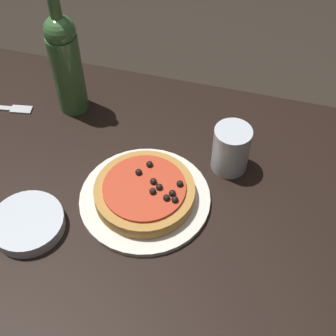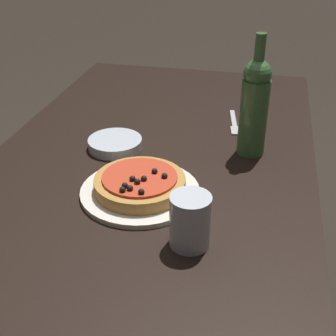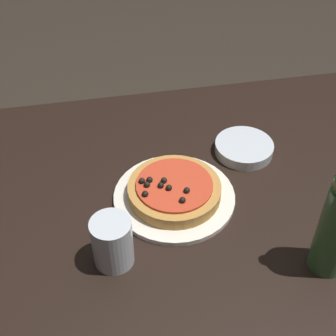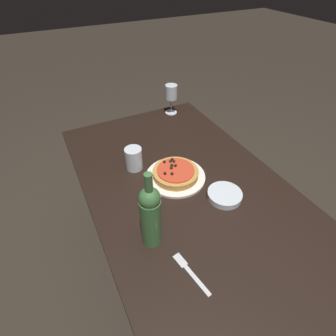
# 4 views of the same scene
# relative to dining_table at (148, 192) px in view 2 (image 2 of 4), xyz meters

# --- Properties ---
(dining_table) EXTENTS (1.55, 0.84, 0.74)m
(dining_table) POSITION_rel_dining_table_xyz_m (0.00, 0.00, 0.00)
(dining_table) COLOR black
(dining_table) RESTS_ON ground_plane
(dinner_plate) EXTENTS (0.27, 0.27, 0.01)m
(dinner_plate) POSITION_rel_dining_table_xyz_m (-0.14, -0.02, 0.09)
(dinner_plate) COLOR white
(dinner_plate) RESTS_ON dining_table
(pizza) EXTENTS (0.21, 0.21, 0.05)m
(pizza) POSITION_rel_dining_table_xyz_m (-0.14, -0.02, 0.11)
(pizza) COLOR #BC843D
(pizza) RESTS_ON dinner_plate
(wine_bottle) EXTENTS (0.07, 0.07, 0.32)m
(wine_bottle) POSITION_rel_dining_table_xyz_m (0.12, -0.25, 0.22)
(wine_bottle) COLOR #3D6B38
(wine_bottle) RESTS_ON dining_table
(water_cup) EXTENTS (0.08, 0.08, 0.11)m
(water_cup) POSITION_rel_dining_table_xyz_m (-0.29, -0.16, 0.14)
(water_cup) COLOR silver
(water_cup) RESTS_ON dining_table
(side_bowl) EXTENTS (0.15, 0.15, 0.03)m
(side_bowl) POSITION_rel_dining_table_xyz_m (0.07, 0.11, 0.10)
(side_bowl) COLOR silver
(side_bowl) RESTS_ON dining_table
(fork) EXTENTS (0.17, 0.05, 0.00)m
(fork) POSITION_rel_dining_table_xyz_m (0.29, -0.19, 0.09)
(fork) COLOR silver
(fork) RESTS_ON dining_table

